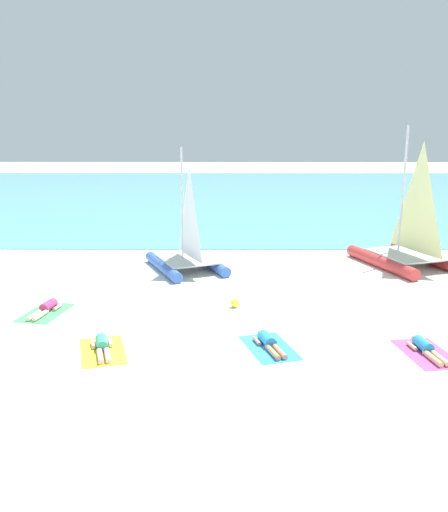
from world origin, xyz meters
TOP-DOWN VIEW (x-y plane):
  - ground_plane at (0.00, 10.00)m, footprint 120.00×120.00m
  - ocean_water at (0.00, 30.98)m, footprint 120.00×40.00m
  - sailboat_blue at (-1.49, 7.50)m, footprint 3.63×4.31m
  - sailboat_red at (7.44, 8.13)m, footprint 4.04×4.99m
  - towel_leftmost at (-5.50, 2.44)m, footprint 1.43×2.07m
  - sunbather_leftmost at (-5.49, 2.51)m, footprint 0.69×1.56m
  - towel_center_left at (-3.07, -0.44)m, footprint 1.59×2.13m
  - sunbather_center_left at (-3.09, -0.38)m, footprint 0.82×1.54m
  - towel_center_right at (1.22, -0.19)m, footprint 1.60×2.14m
  - sunbather_center_right at (1.20, -0.13)m, footprint 0.82×1.54m
  - towel_rightmost at (5.18, -0.53)m, footprint 1.38×2.05m
  - sunbather_rightmost at (5.17, -0.47)m, footprint 0.64×1.57m
  - beach_ball at (0.36, 2.98)m, footprint 0.29×0.29m

SIDE VIEW (x-z plane):
  - ground_plane at x=0.00m, z-range 0.00..0.00m
  - towel_leftmost at x=-5.50m, z-range 0.00..0.01m
  - towel_center_left at x=-3.07m, z-range 0.00..0.01m
  - towel_center_right at x=1.22m, z-range 0.00..0.01m
  - towel_rightmost at x=5.18m, z-range 0.00..0.01m
  - ocean_water at x=0.00m, z-range 0.00..0.05m
  - sunbather_leftmost at x=-5.49m, z-range -0.02..0.28m
  - sunbather_center_left at x=-3.09m, z-range -0.02..0.28m
  - sunbather_center_right at x=1.20m, z-range -0.02..0.28m
  - sunbather_rightmost at x=5.17m, z-range -0.02..0.28m
  - beach_ball at x=0.36m, z-range 0.00..0.29m
  - sailboat_blue at x=-1.49m, z-range -1.69..3.12m
  - sailboat_red at x=7.44m, z-range -1.98..3.65m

